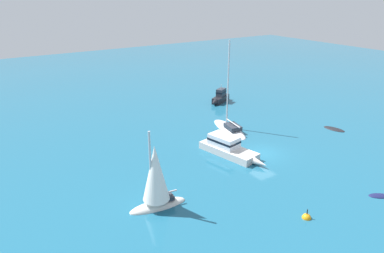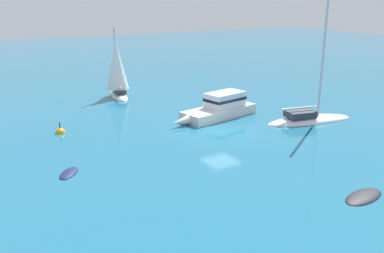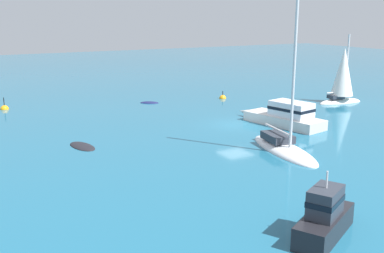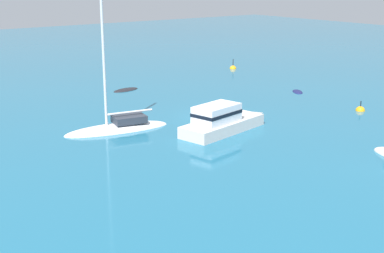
{
  "view_description": "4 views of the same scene",
  "coord_description": "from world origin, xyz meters",
  "px_view_note": "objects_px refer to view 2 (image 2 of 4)",
  "views": [
    {
      "loc": [
        -26.31,
        26.65,
        17.3
      ],
      "look_at": [
        7.34,
        4.76,
        1.86
      ],
      "focal_mm": 33.66,
      "sensor_mm": 36.0,
      "label": 1
    },
    {
      "loc": [
        -17.23,
        -26.08,
        10.07
      ],
      "look_at": [
        -2.5,
        0.14,
        0.7
      ],
      "focal_mm": 39.91,
      "sensor_mm": 36.0,
      "label": 2
    },
    {
      "loc": [
        31.04,
        -21.1,
        8.97
      ],
      "look_at": [
        5.11,
        -6.94,
        1.75
      ],
      "focal_mm": 43.38,
      "sensor_mm": 36.0,
      "label": 3
    },
    {
      "loc": [
        25.73,
        31.39,
        10.73
      ],
      "look_at": [
        5.49,
        4.48,
        1.2
      ],
      "focal_mm": 50.32,
      "sensor_mm": 36.0,
      "label": 4
    }
  ],
  "objects_px": {
    "cabin_cruiser": "(220,108)",
    "tender": "(69,174)",
    "rib": "(363,197)",
    "ketch": "(117,73)",
    "mooring_buoy": "(60,133)",
    "ketch_1": "(309,119)"
  },
  "relations": [
    {
      "from": "ketch",
      "to": "ketch_1",
      "type": "height_order",
      "value": "ketch_1"
    },
    {
      "from": "tender",
      "to": "mooring_buoy",
      "type": "relative_size",
      "value": 1.76
    },
    {
      "from": "ketch_1",
      "to": "rib",
      "type": "relative_size",
      "value": 3.92
    },
    {
      "from": "cabin_cruiser",
      "to": "tender",
      "type": "xyz_separation_m",
      "value": [
        -14.3,
        -5.88,
        -0.81
      ]
    },
    {
      "from": "ketch",
      "to": "tender",
      "type": "bearing_deg",
      "value": 158.32
    },
    {
      "from": "tender",
      "to": "rib",
      "type": "height_order",
      "value": "rib"
    },
    {
      "from": "ketch",
      "to": "mooring_buoy",
      "type": "relative_size",
      "value": 6.32
    },
    {
      "from": "rib",
      "to": "mooring_buoy",
      "type": "bearing_deg",
      "value": -69.73
    },
    {
      "from": "cabin_cruiser",
      "to": "tender",
      "type": "bearing_deg",
      "value": 10.7
    },
    {
      "from": "cabin_cruiser",
      "to": "rib",
      "type": "distance_m",
      "value": 16.53
    },
    {
      "from": "tender",
      "to": "cabin_cruiser",
      "type": "bearing_deg",
      "value": 147.35
    },
    {
      "from": "cabin_cruiser",
      "to": "tender",
      "type": "relative_size",
      "value": 4.15
    },
    {
      "from": "mooring_buoy",
      "to": "tender",
      "type": "bearing_deg",
      "value": -99.55
    },
    {
      "from": "ketch",
      "to": "ketch_1",
      "type": "xyz_separation_m",
      "value": [
        10.61,
        -16.28,
        -2.24
      ]
    },
    {
      "from": "ketch_1",
      "to": "mooring_buoy",
      "type": "bearing_deg",
      "value": 169.94
    },
    {
      "from": "ketch_1",
      "to": "tender",
      "type": "relative_size",
      "value": 5.72
    },
    {
      "from": "tender",
      "to": "rib",
      "type": "distance_m",
      "value": 16.41
    },
    {
      "from": "cabin_cruiser",
      "to": "mooring_buoy",
      "type": "bearing_deg",
      "value": -21.2
    },
    {
      "from": "ketch",
      "to": "ketch_1",
      "type": "bearing_deg",
      "value": -140.29
    },
    {
      "from": "ketch",
      "to": "cabin_cruiser",
      "type": "height_order",
      "value": "ketch"
    },
    {
      "from": "ketch",
      "to": "tender",
      "type": "distance_m",
      "value": 19.9
    },
    {
      "from": "ketch",
      "to": "rib",
      "type": "bearing_deg",
      "value": -166.8
    }
  ]
}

